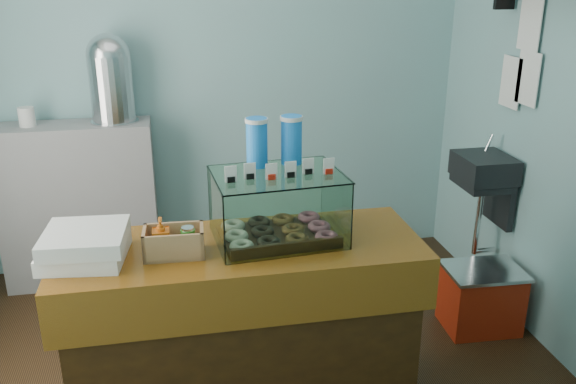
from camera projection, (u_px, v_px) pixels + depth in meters
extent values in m
plane|color=black|center=(240.00, 380.00, 3.21)|extent=(3.50, 3.50, 0.00)
cube|color=#86C3C2|center=(207.00, 68.00, 4.10)|extent=(3.50, 0.04, 2.80)
cube|color=#86C3C2|center=(303.00, 276.00, 1.34)|extent=(3.50, 0.04, 2.80)
cube|color=black|center=(484.00, 168.00, 3.69)|extent=(0.30, 0.35, 0.15)
cube|color=black|center=(500.00, 197.00, 3.78)|extent=(0.04, 0.30, 0.35)
cylinder|color=silver|center=(489.00, 143.00, 3.75)|extent=(0.02, 0.02, 0.12)
cylinder|color=silver|center=(478.00, 221.00, 3.81)|extent=(0.04, 0.04, 0.45)
cube|color=white|center=(528.00, 79.00, 3.43)|extent=(0.01, 0.21, 0.30)
cube|color=white|center=(511.00, 82.00, 3.60)|extent=(0.01, 0.21, 0.30)
cube|color=white|center=(530.00, 23.00, 3.37)|extent=(0.01, 0.21, 0.30)
cube|color=#3F240C|center=(244.00, 338.00, 2.83)|extent=(1.50, 0.56, 0.84)
cube|color=#4D240A|center=(241.00, 251.00, 2.67)|extent=(1.60, 0.60, 0.06)
cube|color=#4D240A|center=(250.00, 307.00, 2.46)|extent=(1.60, 0.04, 0.18)
cube|color=gray|center=(80.00, 205.00, 4.07)|extent=(1.00, 0.32, 1.10)
cube|color=#351C0F|center=(278.00, 236.00, 2.72)|extent=(0.52, 0.39, 0.02)
torus|color=beige|center=(242.00, 246.00, 2.56)|extent=(0.10, 0.10, 0.03)
torus|color=black|center=(271.00, 243.00, 2.60)|extent=(0.10, 0.10, 0.03)
torus|color=brown|center=(298.00, 239.00, 2.63)|extent=(0.10, 0.10, 0.03)
torus|color=#C75D81|center=(326.00, 236.00, 2.66)|extent=(0.10, 0.10, 0.03)
torus|color=beige|center=(237.00, 235.00, 2.67)|extent=(0.10, 0.10, 0.03)
torus|color=black|center=(264.00, 232.00, 2.70)|extent=(0.10, 0.10, 0.03)
torus|color=brown|center=(291.00, 229.00, 2.73)|extent=(0.10, 0.10, 0.03)
torus|color=#C75D81|center=(317.00, 226.00, 2.76)|extent=(0.10, 0.10, 0.03)
torus|color=beige|center=(232.00, 225.00, 2.77)|extent=(0.10, 0.10, 0.03)
torus|color=black|center=(258.00, 222.00, 2.80)|extent=(0.10, 0.10, 0.03)
torus|color=brown|center=(284.00, 219.00, 2.83)|extent=(0.10, 0.10, 0.03)
torus|color=#C75D81|center=(310.00, 217.00, 2.86)|extent=(0.10, 0.10, 0.03)
cube|color=white|center=(290.00, 224.00, 2.50)|extent=(0.54, 0.05, 0.30)
cube|color=white|center=(267.00, 192.00, 2.85)|extent=(0.54, 0.05, 0.30)
cube|color=white|center=(216.00, 214.00, 2.61)|extent=(0.04, 0.40, 0.30)
cube|color=white|center=(336.00, 201.00, 2.74)|extent=(0.04, 0.40, 0.30)
cube|color=white|center=(277.00, 174.00, 2.62)|extent=(0.59, 0.45, 0.01)
cube|color=white|center=(231.00, 174.00, 2.51)|extent=(0.05, 0.01, 0.07)
cube|color=black|center=(231.00, 179.00, 2.52)|extent=(0.03, 0.02, 0.02)
cube|color=white|center=(251.00, 172.00, 2.53)|extent=(0.05, 0.01, 0.07)
cube|color=black|center=(251.00, 177.00, 2.54)|extent=(0.03, 0.02, 0.02)
cube|color=white|center=(271.00, 170.00, 2.55)|extent=(0.05, 0.01, 0.07)
cube|color=red|center=(271.00, 176.00, 2.56)|extent=(0.03, 0.02, 0.02)
cube|color=white|center=(290.00, 169.00, 2.58)|extent=(0.05, 0.01, 0.07)
cube|color=black|center=(290.00, 174.00, 2.58)|extent=(0.03, 0.02, 0.02)
cube|color=white|center=(309.00, 167.00, 2.60)|extent=(0.05, 0.01, 0.07)
cube|color=black|center=(309.00, 172.00, 2.60)|extent=(0.03, 0.02, 0.02)
cube|color=white|center=(328.00, 165.00, 2.62)|extent=(0.05, 0.01, 0.07)
cube|color=red|center=(328.00, 171.00, 2.63)|extent=(0.03, 0.02, 0.02)
cylinder|color=#1C83F2|center=(257.00, 142.00, 2.68)|extent=(0.09, 0.09, 0.22)
cylinder|color=white|center=(256.00, 120.00, 2.65)|extent=(0.10, 0.10, 0.02)
cylinder|color=#1C83F2|center=(291.00, 140.00, 2.72)|extent=(0.09, 0.09, 0.22)
cylinder|color=white|center=(291.00, 118.00, 2.69)|extent=(0.10, 0.10, 0.02)
cube|color=tan|center=(175.00, 253.00, 2.57)|extent=(0.26, 0.16, 0.01)
cube|color=tan|center=(173.00, 249.00, 2.48)|extent=(0.25, 0.03, 0.12)
cube|color=tan|center=(174.00, 235.00, 2.61)|extent=(0.25, 0.03, 0.12)
cube|color=tan|center=(145.00, 244.00, 2.53)|extent=(0.02, 0.15, 0.12)
cube|color=tan|center=(202.00, 240.00, 2.56)|extent=(0.02, 0.15, 0.12)
imported|color=#C15912|center=(161.00, 236.00, 2.53)|extent=(0.07, 0.08, 0.16)
cylinder|color=#2B7E22|center=(188.00, 241.00, 2.55)|extent=(0.06, 0.06, 0.10)
cylinder|color=silver|center=(188.00, 229.00, 2.54)|extent=(0.05, 0.05, 0.01)
cube|color=white|center=(85.00, 252.00, 2.52)|extent=(0.36, 0.36, 0.07)
cube|color=white|center=(85.00, 238.00, 2.49)|extent=(0.35, 0.35, 0.07)
cylinder|color=silver|center=(115.00, 121.00, 3.94)|extent=(0.31, 0.31, 0.01)
cylinder|color=silver|center=(112.00, 88.00, 3.87)|extent=(0.27, 0.27, 0.41)
sphere|color=silver|center=(108.00, 55.00, 3.79)|extent=(0.27, 0.27, 0.27)
cube|color=#AD230D|center=(481.00, 300.00, 3.62)|extent=(0.43, 0.33, 0.37)
cube|color=silver|center=(484.00, 271.00, 3.55)|extent=(0.45, 0.35, 0.02)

